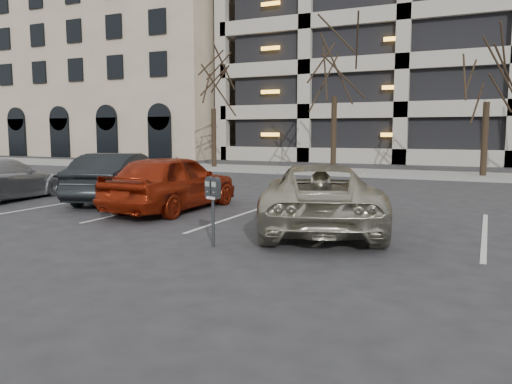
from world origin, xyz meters
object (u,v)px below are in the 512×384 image
Objects in this scene: tree_b at (335,49)px; tree_c at (489,55)px; suv_silver at (320,196)px; car_red at (173,182)px; parking_meter at (213,194)px; car_dark at (120,177)px; tree_a at (213,72)px.

tree_b is 7.04m from tree_c.
suv_silver is 4.39m from car_red.
car_dark is (-5.54, 4.04, -0.23)m from parking_meter.
tree_c is 18.13m from parking_meter.
tree_c is at bearing 0.00° from tree_b.
tree_a is 1.70× the size of car_dark.
tree_b is 1.92× the size of car_red.
tree_a is 1.36× the size of suv_silver.
tree_a is at bearing 136.38° from parking_meter.
car_dark is at bearing -127.12° from tree_c.
parking_meter is (2.72, -17.03, -5.23)m from tree_b.
tree_a reaches higher than parking_meter.
parking_meter is at bearing -60.29° from tree_a.
car_dark is at bearing -33.02° from suv_silver.
tree_c is at bearing 92.55° from parking_meter.
car_red is at bearing -118.14° from tree_c.
tree_a is at bearing 180.00° from tree_b.
tree_c is 6.06× the size of parking_meter.
parking_meter is 4.48m from car_red.
car_dark reaches higher than suv_silver.
suv_silver is at bearing 80.07° from parking_meter.
tree_b reaches higher than car_red.
car_red reaches higher than suv_silver.
tree_a is 0.99× the size of tree_c.
tree_a is 6.02× the size of parking_meter.
tree_b is 18.02m from parking_meter.
tree_a is 14.00m from tree_c.
parking_meter is at bearing 133.41° from car_red.
tree_b reaches higher than tree_c.
tree_a is 14.43m from car_dark.
parking_meter is 0.23× the size of suv_silver.
suv_silver is (-3.06, -14.58, -4.77)m from tree_c.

